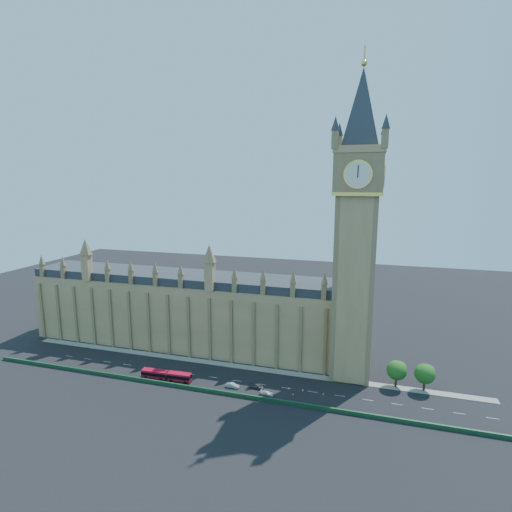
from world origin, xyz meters
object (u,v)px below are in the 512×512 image
(car_silver, at_px, (232,385))
(car_white, at_px, (267,393))
(car_grey, at_px, (257,386))
(red_bus, at_px, (166,375))

(car_silver, height_order, car_white, car_silver)
(car_silver, bearing_deg, car_grey, -75.07)
(car_grey, xyz_separation_m, car_white, (4.02, -2.98, -0.15))
(red_bus, xyz_separation_m, car_white, (33.08, -0.04, -0.89))
(red_bus, xyz_separation_m, car_grey, (29.06, 2.95, -0.73))
(car_grey, distance_m, car_silver, 7.44)
(car_white, bearing_deg, red_bus, 95.89)
(red_bus, height_order, car_grey, red_bus)
(red_bus, distance_m, car_silver, 21.85)
(car_white, bearing_deg, car_grey, 59.37)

